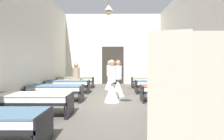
# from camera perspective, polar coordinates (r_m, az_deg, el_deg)

# --- Properties ---
(ground_plane) EXTENTS (6.68, 12.42, 0.10)m
(ground_plane) POSITION_cam_1_polar(r_m,az_deg,el_deg) (7.15, -0.05, -9.36)
(ground_plane) COLOR #59544C
(room_shell) EXTENTS (6.48, 12.02, 4.50)m
(room_shell) POSITION_cam_1_polar(r_m,az_deg,el_deg) (8.36, 0.04, 8.19)
(room_shell) COLOR silver
(room_shell) RESTS_ON ground
(bed_left_row_1) EXTENTS (1.90, 0.84, 0.57)m
(bed_left_row_1) POSITION_cam_1_polar(r_m,az_deg,el_deg) (5.59, -21.35, -7.68)
(bed_left_row_1) COLOR black
(bed_left_row_1) RESTS_ON ground
(bed_right_row_1) EXTENTS (1.90, 0.84, 0.57)m
(bed_right_row_1) POSITION_cam_1_polar(r_m,az_deg,el_deg) (5.53, 21.02, -7.77)
(bed_right_row_1) COLOR black
(bed_right_row_1) RESTS_ON ground
(bed_left_row_2) EXTENTS (1.90, 0.84, 0.57)m
(bed_left_row_2) POSITION_cam_1_polar(r_m,az_deg,el_deg) (7.36, -15.80, -5.25)
(bed_left_row_2) COLOR black
(bed_left_row_2) RESTS_ON ground
(bed_right_row_2) EXTENTS (1.90, 0.84, 0.57)m
(bed_right_row_2) POSITION_cam_1_polar(r_m,az_deg,el_deg) (7.32, 15.79, -5.29)
(bed_right_row_2) COLOR black
(bed_right_row_2) RESTS_ON ground
(bed_left_row_3) EXTENTS (1.90, 0.84, 0.57)m
(bed_left_row_3) POSITION_cam_1_polar(r_m,az_deg,el_deg) (9.19, -12.46, -3.74)
(bed_left_row_3) COLOR black
(bed_left_row_3) RESTS_ON ground
(bed_right_row_3) EXTENTS (1.90, 0.84, 0.57)m
(bed_right_row_3) POSITION_cam_1_polar(r_m,az_deg,el_deg) (9.16, 12.66, -3.77)
(bed_right_row_3) COLOR black
(bed_right_row_3) RESTS_ON ground
(bed_left_row_4) EXTENTS (1.90, 0.84, 0.57)m
(bed_left_row_4) POSITION_cam_1_polar(r_m,az_deg,el_deg) (11.04, -10.24, -2.73)
(bed_left_row_4) COLOR black
(bed_left_row_4) RESTS_ON ground
(bed_right_row_4) EXTENTS (1.90, 0.84, 0.57)m
(bed_right_row_4) POSITION_cam_1_polar(r_m,az_deg,el_deg) (11.01, 10.58, -2.75)
(bed_right_row_4) COLOR black
(bed_right_row_4) RESTS_ON ground
(nurse_near_aisle) EXTENTS (0.52, 0.52, 1.49)m
(nurse_near_aisle) POSITION_cam_1_polar(r_m,az_deg,el_deg) (6.91, -0.03, -4.89)
(nurse_near_aisle) COLOR white
(nurse_near_aisle) RESTS_ON ground
(nurse_mid_aisle) EXTENTS (0.52, 0.52, 1.49)m
(nurse_mid_aisle) POSITION_cam_1_polar(r_m,az_deg,el_deg) (8.09, 1.73, -3.85)
(nurse_mid_aisle) COLOR white
(nurse_mid_aisle) RESTS_ON ground
(nurse_far_aisle) EXTENTS (0.52, 0.52, 1.49)m
(nurse_far_aisle) POSITION_cam_1_polar(r_m,az_deg,el_deg) (10.16, -0.69, -2.62)
(nurse_far_aisle) COLOR white
(nurse_far_aisle) RESTS_ON ground
(patient_seated_primary) EXTENTS (0.44, 0.44, 0.80)m
(patient_seated_primary) POSITION_cam_1_polar(r_m,az_deg,el_deg) (3.69, 25.84, -6.04)
(patient_seated_primary) COLOR #515B70
(patient_seated_primary) RESTS_ON bed_right_row_0
(patient_seated_secondary) EXTENTS (0.44, 0.44, 0.80)m
(patient_seated_secondary) POSITION_cam_1_polar(r_m,az_deg,el_deg) (9.18, -10.22, -1.04)
(patient_seated_secondary) COLOR gray
(patient_seated_secondary) RESTS_ON bed_left_row_3
(privacy_screen) EXTENTS (1.25, 0.16, 1.70)m
(privacy_screen) POSITION_cam_1_polar(r_m,az_deg,el_deg) (2.27, 26.27, -11.59)
(privacy_screen) COLOR #BCB29E
(privacy_screen) RESTS_ON ground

